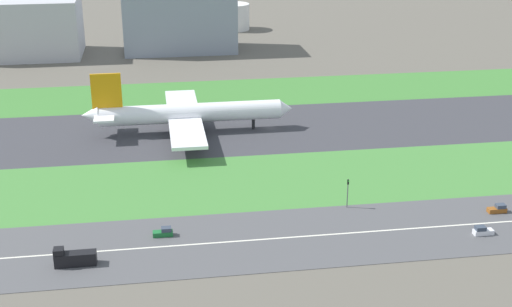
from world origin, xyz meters
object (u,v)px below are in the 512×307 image
at_px(truck_0, 74,258).
at_px(traffic_light, 348,191).
at_px(terminal_building, 26,27).
at_px(airliner, 185,113).
at_px(car_0, 164,232).
at_px(hangar_building, 179,12).
at_px(car_5, 498,209).
at_px(fuel_tank_west, 233,17).
at_px(car_4, 482,231).

xyz_separation_m(truck_0, traffic_light, (62.32, 17.99, 2.62)).
height_order(traffic_light, terminal_building, terminal_building).
relative_size(airliner, traffic_light, 9.03).
distance_m(car_0, hangar_building, 183.26).
bearing_deg(car_0, car_5, 0.00).
bearing_deg(car_5, traffic_light, 166.98).
bearing_deg(airliner, car_5, -44.32).
distance_m(airliner, fuel_tank_west, 162.63).
xyz_separation_m(airliner, car_0, (-8.85, -68.00, -5.31)).
bearing_deg(hangar_building, truck_0, -99.31).
bearing_deg(car_0, traffic_light, 10.32).
relative_size(hangar_building, fuel_tank_west, 2.93).
distance_m(airliner, truck_0, 82.75).
bearing_deg(truck_0, car_5, -174.11).
bearing_deg(truck_0, fuel_tank_west, -104.52).
bearing_deg(hangar_building, car_4, -73.53).
bearing_deg(airliner, hangar_building, 87.87).
distance_m(traffic_light, hangar_building, 177.24).
relative_size(traffic_light, hangar_building, 0.14).
bearing_deg(car_5, terminal_building, 126.19).
xyz_separation_m(terminal_building, hangar_building, (67.76, 0.00, 5.21)).
xyz_separation_m(truck_0, fuel_tank_west, (61.40, 237.00, 5.07)).
height_order(truck_0, car_5, truck_0).
bearing_deg(hangar_building, fuel_tank_west, 56.39).
xyz_separation_m(car_4, traffic_light, (-25.95, 17.99, 3.37)).
distance_m(terminal_building, fuel_tank_west, 107.71).
bearing_deg(airliner, terminal_building, 119.13).
height_order(truck_0, car_4, truck_0).
distance_m(car_0, car_4, 70.58).
xyz_separation_m(airliner, truck_0, (-27.25, -78.00, -4.56)).
bearing_deg(hangar_building, car_5, -70.24).
bearing_deg(car_5, hangar_building, 109.76).
bearing_deg(truck_0, terminal_building, -79.30).
xyz_separation_m(car_4, hangar_building, (-56.78, 192.00, 17.00)).
bearing_deg(fuel_tank_west, car_4, -83.53).
xyz_separation_m(car_5, terminal_building, (-133.16, 182.00, 11.79)).
relative_size(traffic_light, fuel_tank_west, 0.42).
distance_m(car_0, traffic_light, 44.77).
xyz_separation_m(airliner, hangar_building, (4.24, 114.00, 11.69)).
distance_m(truck_0, hangar_building, 195.24).
height_order(car_5, terminal_building, terminal_building).
bearing_deg(car_0, airliner, 82.58).
bearing_deg(car_5, car_0, 180.00).
bearing_deg(car_4, terminal_building, -57.03).
xyz_separation_m(car_5, fuel_tank_west, (-35.49, 227.00, 5.82)).
xyz_separation_m(traffic_light, hangar_building, (-30.83, 174.01, 13.63)).
relative_size(truck_0, traffic_light, 1.17).
relative_size(car_4, car_5, 1.00).
relative_size(airliner, car_0, 14.77).
bearing_deg(hangar_building, traffic_light, -79.95).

